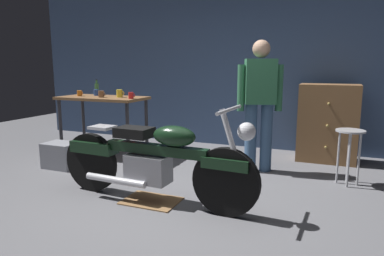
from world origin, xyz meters
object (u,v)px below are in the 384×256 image
at_px(mug_red_diner, 131,95).
at_px(bottle, 97,89).
at_px(mug_orange_travel, 80,93).
at_px(mug_blue_enamel, 96,93).
at_px(wooden_dresser, 328,123).
at_px(motorcycle, 153,159).
at_px(person_standing, 260,100).
at_px(mug_brown_stoneware, 101,94).
at_px(mug_yellow_tall, 120,93).
at_px(storage_bin, 61,155).
at_px(shop_stool, 350,142).

height_order(mug_red_diner, bottle, bottle).
bearing_deg(mug_orange_travel, mug_blue_enamel, 42.98).
relative_size(wooden_dresser, mug_blue_enamel, 10.74).
bearing_deg(motorcycle, mug_orange_travel, 149.02).
bearing_deg(wooden_dresser, person_standing, -133.33).
height_order(mug_brown_stoneware, mug_yellow_tall, mug_yellow_tall).
bearing_deg(mug_red_diner, bottle, 157.89).
distance_m(storage_bin, mug_orange_travel, 1.08).
xyz_separation_m(storage_bin, mug_red_diner, (0.72, 0.64, 0.78)).
bearing_deg(person_standing, mug_orange_travel, -18.37).
distance_m(person_standing, mug_red_diner, 1.77).
bearing_deg(mug_blue_enamel, motorcycle, -39.62).
bearing_deg(mug_brown_stoneware, shop_stool, 1.09).
distance_m(storage_bin, mug_blue_enamel, 1.18).
xyz_separation_m(person_standing, mug_brown_stoneware, (-2.27, -0.19, 0.02)).
distance_m(shop_stool, wooden_dresser, 1.02).
height_order(shop_stool, mug_yellow_tall, mug_yellow_tall).
height_order(wooden_dresser, mug_orange_travel, wooden_dresser).
relative_size(person_standing, storage_bin, 3.80).
distance_m(mug_orange_travel, bottle, 0.29).
bearing_deg(mug_red_diner, mug_yellow_tall, 154.46).
distance_m(mug_red_diner, bottle, 0.90).
height_order(storage_bin, mug_red_diner, mug_red_diner).
bearing_deg(mug_blue_enamel, storage_bin, -86.24).
bearing_deg(shop_stool, wooden_dresser, 104.83).
bearing_deg(shop_stool, bottle, 176.07).
bearing_deg(mug_yellow_tall, person_standing, 2.41).
distance_m(wooden_dresser, mug_yellow_tall, 3.02).
bearing_deg(storage_bin, shop_stool, 11.55).
height_order(person_standing, shop_stool, person_standing).
height_order(motorcycle, mug_yellow_tall, mug_yellow_tall).
height_order(wooden_dresser, bottle, bottle).
bearing_deg(motorcycle, mug_yellow_tall, 135.99).
height_order(motorcycle, mug_red_diner, motorcycle).
height_order(motorcycle, mug_blue_enamel, motorcycle).
bearing_deg(storage_bin, wooden_dresser, 27.52).
relative_size(storage_bin, mug_red_diner, 4.27).
bearing_deg(mug_orange_travel, mug_brown_stoneware, -6.90).
bearing_deg(bottle, wooden_dresser, 12.20).
distance_m(mug_orange_travel, mug_yellow_tall, 0.68).
height_order(mug_blue_enamel, mug_red_diner, mug_blue_enamel).
relative_size(motorcycle, mug_red_diner, 21.27).
bearing_deg(shop_stool, person_standing, 173.10).
bearing_deg(storage_bin, bottle, 96.73).
relative_size(mug_orange_travel, bottle, 0.43).
distance_m(motorcycle, shop_stool, 2.24).
height_order(mug_orange_travel, bottle, bottle).
xyz_separation_m(person_standing, mug_red_diner, (-1.75, -0.22, 0.02)).
bearing_deg(shop_stool, mug_yellow_tall, 179.19).
bearing_deg(mug_brown_stoneware, bottle, 134.99).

